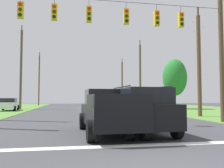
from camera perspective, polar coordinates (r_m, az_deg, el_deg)
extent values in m
plane|color=#3D3D42|center=(5.95, 12.04, -18.56)|extent=(120.00, 120.00, 0.00)
cube|color=white|center=(8.08, 5.72, -14.50)|extent=(13.17, 0.45, 0.01)
cube|color=white|center=(13.89, -1.08, -9.80)|extent=(2.50, 0.15, 0.01)
cube|color=white|center=(20.32, -3.95, -7.73)|extent=(2.50, 0.15, 0.01)
cube|color=white|center=(28.86, -5.75, -6.41)|extent=(2.50, 0.15, 0.01)
cube|color=white|center=(37.07, -6.69, -5.72)|extent=(2.50, 0.15, 0.01)
cube|color=white|center=(44.56, -7.24, -5.30)|extent=(2.50, 0.15, 0.01)
cylinder|color=brown|center=(17.03, 24.86, 5.22)|extent=(0.30, 0.30, 8.01)
cylinder|color=black|center=(15.14, -1.36, 19.41)|extent=(15.17, 0.02, 0.02)
cube|color=yellow|center=(14.93, -21.14, 16.22)|extent=(0.32, 0.24, 0.95)
cylinder|color=red|center=(14.90, -21.22, 17.47)|extent=(0.20, 0.04, 0.20)
cylinder|color=#352203|center=(14.80, -21.25, 16.38)|extent=(0.20, 0.04, 0.20)
cylinder|color=black|center=(14.70, -21.27, 15.28)|extent=(0.20, 0.04, 0.20)
cylinder|color=black|center=(14.94, -13.67, 18.92)|extent=(0.02, 0.02, 0.43)
cube|color=yellow|center=(14.69, -13.70, 16.42)|extent=(0.32, 0.24, 0.95)
cylinder|color=red|center=(14.66, -13.72, 17.69)|extent=(0.20, 0.04, 0.20)
cylinder|color=#352203|center=(14.56, -13.74, 16.59)|extent=(0.20, 0.04, 0.20)
cylinder|color=black|center=(14.46, -13.76, 15.47)|extent=(0.20, 0.04, 0.20)
cylinder|color=black|center=(14.94, -5.56, 18.83)|extent=(0.02, 0.02, 0.43)
cube|color=yellow|center=(14.70, -5.57, 16.33)|extent=(0.32, 0.24, 0.95)
cylinder|color=red|center=(14.67, -5.52, 17.60)|extent=(0.20, 0.04, 0.20)
cylinder|color=#352203|center=(14.57, -5.53, 16.50)|extent=(0.20, 0.04, 0.20)
cylinder|color=black|center=(14.47, -5.54, 15.38)|extent=(0.20, 0.04, 0.20)
cylinder|color=black|center=(15.27, 3.42, 18.32)|extent=(0.02, 0.02, 0.43)
cube|color=yellow|center=(15.03, 3.43, 15.87)|extent=(0.32, 0.24, 0.95)
cylinder|color=red|center=(15.00, 3.56, 17.11)|extent=(0.20, 0.04, 0.20)
cylinder|color=#352203|center=(14.90, 3.56, 16.03)|extent=(0.20, 0.04, 0.20)
cylinder|color=black|center=(14.80, 3.57, 14.93)|extent=(0.20, 0.04, 0.20)
cylinder|color=black|center=(15.81, 10.68, 17.60)|extent=(0.02, 0.02, 0.43)
cube|color=yellow|center=(15.58, 10.71, 15.23)|extent=(0.32, 0.24, 0.95)
cylinder|color=red|center=(15.55, 10.88, 16.41)|extent=(0.20, 0.04, 0.20)
cylinder|color=#352203|center=(15.45, 10.90, 15.36)|extent=(0.20, 0.04, 0.20)
cylinder|color=black|center=(15.36, 10.91, 14.30)|extent=(0.20, 0.04, 0.20)
cylinder|color=black|center=(16.42, 16.21, 16.87)|extent=(0.02, 0.02, 0.43)
cube|color=yellow|center=(16.20, 16.25, 14.57)|extent=(0.32, 0.24, 0.95)
cylinder|color=red|center=(16.17, 16.46, 15.71)|extent=(0.20, 0.04, 0.20)
cylinder|color=#352203|center=(16.07, 16.48, 14.70)|extent=(0.20, 0.04, 0.20)
cylinder|color=black|center=(15.99, 16.50, 13.67)|extent=(0.20, 0.04, 0.20)
cube|color=black|center=(10.42, -0.73, -7.43)|extent=(2.15, 5.46, 0.85)
cube|color=black|center=(11.03, -1.36, -3.17)|extent=(1.90, 1.95, 0.70)
cube|color=black|center=(8.92, -5.04, -3.93)|extent=(0.17, 2.38, 0.45)
cube|color=black|center=(9.32, 6.54, -3.89)|extent=(0.17, 2.38, 0.45)
cube|color=black|center=(7.81, 2.95, -4.03)|extent=(1.96, 0.16, 0.45)
cylinder|color=black|center=(12.14, -7.09, -8.83)|extent=(0.30, 0.81, 0.80)
cylinder|color=black|center=(12.46, 2.23, -8.71)|extent=(0.30, 0.81, 0.80)
cylinder|color=black|center=(8.51, -5.10, -11.22)|extent=(0.30, 0.81, 0.80)
cylinder|color=black|center=(8.96, 7.95, -10.80)|extent=(0.30, 0.81, 0.80)
cube|color=black|center=(10.66, 6.45, -7.15)|extent=(2.15, 4.88, 0.95)
cube|color=black|center=(10.50, 6.69, -2.84)|extent=(1.93, 3.27, 0.65)
cylinder|color=black|center=(10.26, 2.18, -0.76)|extent=(0.17, 2.72, 0.05)
cylinder|color=black|center=(10.81, 10.93, -0.83)|extent=(0.17, 2.72, 0.05)
cylinder|color=black|center=(12.02, -0.55, -9.01)|extent=(0.29, 0.77, 0.76)
cylinder|color=black|center=(12.56, 8.29, -8.73)|extent=(0.29, 0.77, 0.76)
cylinder|color=black|center=(8.87, 3.86, -11.03)|extent=(0.29, 0.77, 0.76)
cylinder|color=black|center=(9.59, 15.30, -10.34)|extent=(0.29, 0.77, 0.76)
cube|color=silver|center=(31.24, -23.61, -4.69)|extent=(2.09, 4.41, 0.70)
cube|color=black|center=(31.22, -23.58, -3.59)|extent=(1.76, 2.21, 0.50)
cylinder|color=black|center=(29.71, -22.37, -5.48)|extent=(0.26, 0.65, 0.64)
cylinder|color=black|center=(32.51, -21.63, -5.29)|extent=(0.26, 0.65, 0.64)
cylinder|color=black|center=(32.80, -24.76, -5.20)|extent=(0.26, 0.65, 0.64)
cube|color=slate|center=(20.92, 0.94, -5.79)|extent=(4.36, 1.96, 0.70)
cube|color=black|center=(20.90, 0.93, -4.14)|extent=(2.16, 1.70, 0.50)
cylinder|color=black|center=(19.78, -2.51, -6.94)|extent=(0.65, 0.24, 0.64)
cylinder|color=black|center=(21.55, -3.31, -6.64)|extent=(0.65, 0.24, 0.64)
cylinder|color=black|center=(20.44, 5.42, -6.81)|extent=(0.65, 0.24, 0.64)
cylinder|color=black|center=(22.16, 4.01, -6.55)|extent=(0.65, 0.24, 0.64)
cylinder|color=brown|center=(21.33, 20.20, 4.20)|extent=(0.34, 0.34, 8.57)
cube|color=brown|center=(22.16, 19.99, 14.21)|extent=(0.12, 0.12, 2.30)
cylinder|color=#B2B7BC|center=(22.96, 18.80, 13.88)|extent=(0.08, 0.08, 0.12)
cylinder|color=#B2B7BC|center=(21.45, 21.26, 15.17)|extent=(0.08, 0.08, 0.12)
cube|color=brown|center=(21.91, 20.04, 11.96)|extent=(0.12, 0.12, 1.86)
cylinder|color=#B2B7BC|center=(22.57, 19.07, 11.81)|extent=(0.08, 0.08, 0.12)
cylinder|color=#B2B7BC|center=(21.33, 21.06, 12.74)|extent=(0.08, 0.08, 0.12)
cylinder|color=brown|center=(36.88, 6.78, 1.86)|extent=(0.33, 0.33, 9.77)
cube|color=brown|center=(37.55, 6.74, 8.69)|extent=(0.12, 0.12, 2.36)
cylinder|color=#B2B7BC|center=(38.46, 6.33, 8.58)|extent=(0.08, 0.08, 0.12)
cylinder|color=#B2B7BC|center=(36.69, 7.16, 9.17)|extent=(0.08, 0.08, 0.12)
cube|color=brown|center=(37.37, 6.75, 7.34)|extent=(0.12, 0.12, 2.32)
cylinder|color=#B2B7BC|center=(38.27, 6.34, 7.27)|extent=(0.08, 0.08, 0.12)
cylinder|color=#B2B7BC|center=(36.52, 7.17, 7.79)|extent=(0.08, 0.08, 0.12)
cylinder|color=brown|center=(51.50, 2.44, 0.15)|extent=(0.32, 0.32, 9.35)
cube|color=brown|center=(51.94, 2.43, 4.86)|extent=(0.12, 0.12, 2.33)
cylinder|color=#B2B7BC|center=(52.86, 2.21, 4.85)|extent=(0.08, 0.08, 0.12)
cylinder|color=#B2B7BC|center=(51.05, 2.66, 5.14)|extent=(0.08, 0.08, 0.12)
cylinder|color=brown|center=(35.14, -21.05, 3.31)|extent=(0.32, 0.32, 10.98)
cube|color=brown|center=(36.07, -20.88, 11.37)|extent=(0.12, 0.12, 2.21)
cylinder|color=#B2B7BC|center=(36.94, -20.61, 11.21)|extent=(0.08, 0.08, 0.12)
cylinder|color=#B2B7BC|center=(35.26, -21.15, 11.92)|extent=(0.08, 0.08, 0.12)
cylinder|color=brown|center=(51.06, -17.14, 0.87)|extent=(0.26, 0.26, 10.33)
cube|color=brown|center=(51.61, -17.05, 6.16)|extent=(0.12, 0.12, 2.24)
cylinder|color=#B2B7BC|center=(52.51, -16.93, 6.13)|extent=(0.08, 0.08, 0.12)
cylinder|color=#B2B7BC|center=(50.76, -17.17, 6.46)|extent=(0.08, 0.08, 0.12)
cylinder|color=brown|center=(34.41, 14.93, -3.32)|extent=(0.25, 0.25, 3.00)
ellipsoid|color=#24782B|center=(34.53, 14.85, 1.54)|extent=(3.36, 3.36, 5.18)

